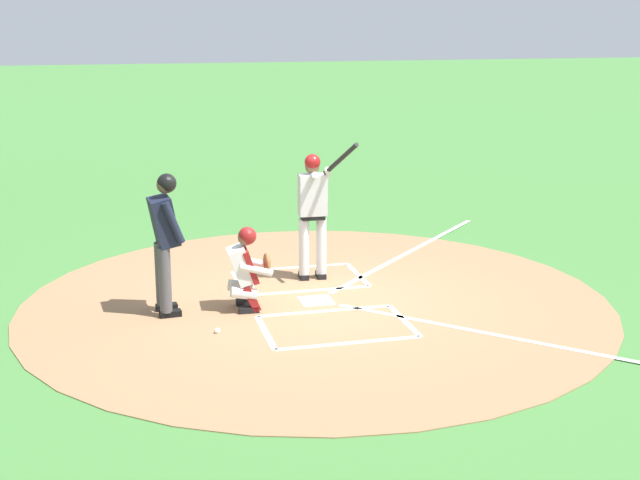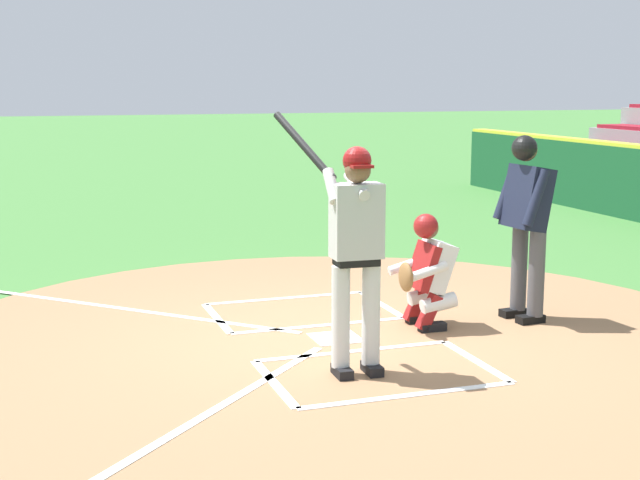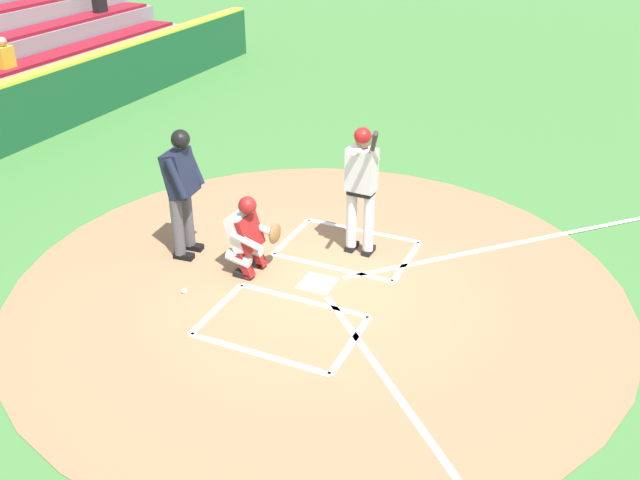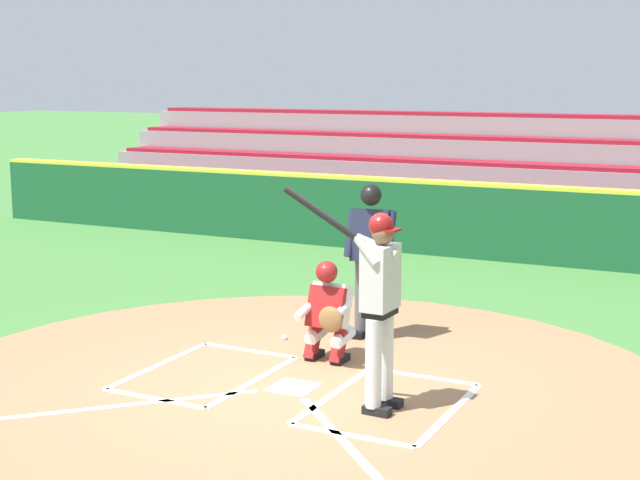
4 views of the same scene
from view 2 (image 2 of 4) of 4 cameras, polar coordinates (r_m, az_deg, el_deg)
The scene contains 7 objects.
ground_plane at distance 8.42m, azimuth 1.02°, elevation -6.34°, with size 120.00×120.00×0.00m, color #427A38.
dirt_circle at distance 8.42m, azimuth 1.02°, elevation -6.30°, with size 8.00×8.00×0.01m, color #99704C.
home_plate_and_chalk at distance 8.17m, azimuth -4.84°, elevation -6.78°, with size 7.93×4.91×0.01m.
batter at distance 7.18m, azimuth 2.23°, elevation -0.19°, with size 0.95×0.68×2.13m.
catcher at distance 8.72m, azimuth 6.83°, elevation -1.85°, with size 0.59×0.62×1.13m.
plate_umpire at distance 9.08m, azimuth 13.01°, elevation 1.56°, with size 0.60×0.45×1.86m.
baseball at distance 9.79m, azimuth 7.36°, elevation -3.87°, with size 0.07×0.07×0.07m, color white.
Camera 2 is at (-7.60, 2.75, 2.37)m, focal length 50.27 mm.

